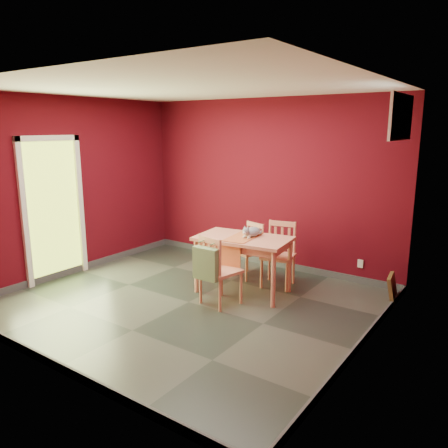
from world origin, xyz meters
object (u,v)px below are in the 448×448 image
Objects in this scene: chair_near at (218,269)px; picture_frame at (392,289)px; tote_bag at (206,264)px; chair_far_right at (279,254)px; cat at (252,230)px; dining_table at (243,244)px; chair_far_left at (249,249)px.

chair_near reaches higher than picture_frame.
tote_bag is at bearing -140.32° from picture_frame.
cat is (-0.19, -0.44, 0.41)m from chair_far_right.
cat is (0.13, 0.86, 0.27)m from tote_bag.
dining_table is 0.64m from chair_far_right.
chair_far_right is 1.58m from picture_frame.
chair_far_right is at bearing -171.25° from picture_frame.
chair_far_right is 0.63m from cat.
chair_far_left is 0.57m from chair_far_right.
dining_table is 0.59m from chair_near.
chair_far_left is 2.12m from picture_frame.
chair_near reaches higher than chair_far_right.
chair_near is 0.26m from tote_bag.
chair_far_left is 1.21m from chair_near.
chair_far_left reaches higher than dining_table.
cat is (0.37, -0.53, 0.46)m from chair_far_left.
dining_table is 2.03m from picture_frame.
tote_bag is 2.45m from picture_frame.
chair_far_right is 2.53× the size of cat.
dining_table is at bearing 86.22° from tote_bag.
chair_far_right is at bearing 76.18° from tote_bag.
dining_table reaches higher than picture_frame.
chair_far_right is at bearing 63.22° from dining_table.
chair_near is (-0.29, -1.09, 0.00)m from chair_far_right.
chair_near reaches higher than chair_far_left.
chair_near is at bearing 82.47° from tote_bag.
picture_frame is (1.86, 1.54, -0.41)m from tote_bag.
cat reaches higher than chair_far_left.
chair_far_left is at bearing 115.00° from dining_table.
cat is 0.93× the size of picture_frame.
chair_far_left is 1.73× the size of tote_bag.
picture_frame is at bearing 23.13° from dining_table.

